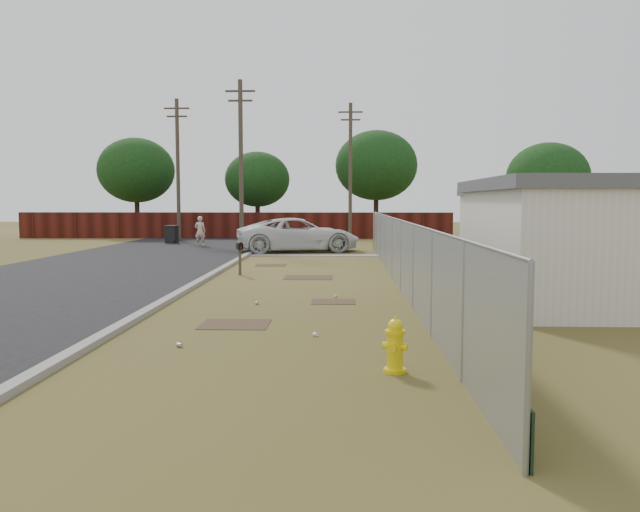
{
  "coord_description": "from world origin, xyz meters",
  "views": [
    {
      "loc": [
        1.38,
        -17.63,
        2.54
      ],
      "look_at": [
        0.83,
        -1.24,
        1.1
      ],
      "focal_mm": 35.0,
      "sensor_mm": 36.0,
      "label": 1
    }
  ],
  "objects_px": {
    "fire_hydrant": "(395,346)",
    "pedestrian": "(200,231)",
    "mailbox": "(240,249)",
    "trash_bin": "(172,234)",
    "pickup_truck": "(298,235)"
  },
  "relations": [
    {
      "from": "fire_hydrant",
      "to": "pedestrian",
      "type": "xyz_separation_m",
      "value": [
        -8.8,
        25.96,
        0.47
      ]
    },
    {
      "from": "mailbox",
      "to": "trash_bin",
      "type": "xyz_separation_m",
      "value": [
        -6.82,
        16.27,
        -0.35
      ]
    },
    {
      "from": "fire_hydrant",
      "to": "trash_bin",
      "type": "relative_size",
      "value": 0.77
    },
    {
      "from": "mailbox",
      "to": "pedestrian",
      "type": "bearing_deg",
      "value": 108.09
    },
    {
      "from": "fire_hydrant",
      "to": "pedestrian",
      "type": "bearing_deg",
      "value": 108.72
    },
    {
      "from": "pedestrian",
      "to": "trash_bin",
      "type": "bearing_deg",
      "value": -44.22
    },
    {
      "from": "pickup_truck",
      "to": "pedestrian",
      "type": "distance_m",
      "value": 6.87
    },
    {
      "from": "fire_hydrant",
      "to": "pedestrian",
      "type": "distance_m",
      "value": 27.42
    },
    {
      "from": "pedestrian",
      "to": "trash_bin",
      "type": "height_order",
      "value": "pedestrian"
    },
    {
      "from": "trash_bin",
      "to": "fire_hydrant",
      "type": "bearing_deg",
      "value": -68.66
    },
    {
      "from": "pickup_truck",
      "to": "trash_bin",
      "type": "height_order",
      "value": "pickup_truck"
    },
    {
      "from": "fire_hydrant",
      "to": "trash_bin",
      "type": "bearing_deg",
      "value": 111.34
    },
    {
      "from": "mailbox",
      "to": "trash_bin",
      "type": "distance_m",
      "value": 17.64
    },
    {
      "from": "mailbox",
      "to": "pedestrian",
      "type": "relative_size",
      "value": 0.67
    },
    {
      "from": "mailbox",
      "to": "pickup_truck",
      "type": "relative_size",
      "value": 0.19
    }
  ]
}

